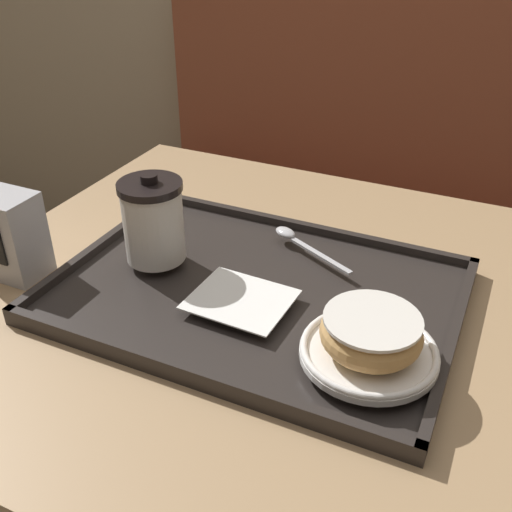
% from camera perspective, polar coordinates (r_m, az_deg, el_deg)
% --- Properties ---
extents(booth_bench, '(1.35, 0.44, 1.00)m').
position_cam_1_polar(booth_bench, '(1.75, 10.54, 0.12)').
color(booth_bench, brown).
rests_on(booth_bench, ground_plane).
extents(cafe_table, '(0.81, 0.79, 0.76)m').
position_cam_1_polar(cafe_table, '(0.93, -0.19, -12.88)').
color(cafe_table, tan).
rests_on(cafe_table, ground_plane).
extents(serving_tray, '(0.51, 0.37, 0.02)m').
position_cam_1_polar(serving_tray, '(0.79, -0.00, -3.53)').
color(serving_tray, '#282321').
rests_on(serving_tray, cafe_table).
extents(napkin_paper, '(0.13, 0.11, 0.00)m').
position_cam_1_polar(napkin_paper, '(0.74, -1.48, -4.15)').
color(napkin_paper, white).
rests_on(napkin_paper, serving_tray).
extents(coffee_cup_front, '(0.09, 0.09, 0.12)m').
position_cam_1_polar(coffee_cup_front, '(0.81, -9.78, 3.36)').
color(coffee_cup_front, white).
rests_on(coffee_cup_front, serving_tray).
extents(plate_with_chocolate_donut, '(0.15, 0.15, 0.01)m').
position_cam_1_polar(plate_with_chocolate_donut, '(0.67, 10.69, -8.92)').
color(plate_with_chocolate_donut, white).
rests_on(plate_with_chocolate_donut, serving_tray).
extents(donut_chocolate_glazed, '(0.11, 0.11, 0.04)m').
position_cam_1_polar(donut_chocolate_glazed, '(0.65, 10.92, -7.14)').
color(donut_chocolate_glazed, tan).
rests_on(donut_chocolate_glazed, plate_with_chocolate_donut).
extents(spoon, '(0.14, 0.08, 0.01)m').
position_cam_1_polar(spoon, '(0.86, 3.73, 1.63)').
color(spoon, silver).
rests_on(spoon, serving_tray).
extents(napkin_dispenser, '(0.10, 0.07, 0.12)m').
position_cam_1_polar(napkin_dispenser, '(0.88, -22.76, 1.92)').
color(napkin_dispenser, '#B7B7BC').
rests_on(napkin_dispenser, cafe_table).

